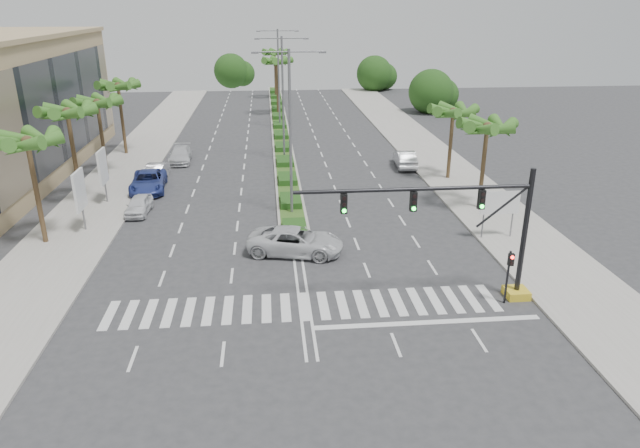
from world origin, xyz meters
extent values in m
plane|color=#333335|center=(0.00, 0.00, 0.00)|extent=(160.00, 160.00, 0.00)
cube|color=gray|center=(15.20, 20.00, 0.07)|extent=(6.00, 120.00, 0.15)
cube|color=gray|center=(-15.20, 20.00, 0.07)|extent=(6.00, 120.00, 0.15)
cube|color=gray|center=(0.00, 45.00, 0.10)|extent=(2.20, 75.00, 0.20)
cube|color=#33551D|center=(0.00, 45.00, 0.22)|extent=(1.80, 75.00, 0.04)
cube|color=gold|center=(11.50, 0.00, 0.23)|extent=(1.20, 1.20, 0.45)
cylinder|color=black|center=(11.50, 0.00, 3.70)|extent=(0.28, 0.28, 7.00)
cylinder|color=black|center=(5.50, 0.00, 6.30)|extent=(12.00, 0.20, 0.20)
cylinder|color=black|center=(10.10, 0.00, 5.20)|extent=(2.53, 0.12, 2.15)
cube|color=black|center=(9.00, 0.00, 5.65)|extent=(0.32, 0.24, 1.00)
cylinder|color=#19E533|center=(9.00, -0.14, 5.33)|extent=(0.20, 0.06, 0.20)
cube|color=black|center=(5.50, 0.00, 5.65)|extent=(0.32, 0.24, 1.00)
cylinder|color=#19E533|center=(5.50, -0.14, 5.33)|extent=(0.20, 0.06, 0.20)
cube|color=black|center=(2.00, 0.00, 5.65)|extent=(0.32, 0.24, 1.00)
cylinder|color=#19E533|center=(2.00, -0.14, 5.33)|extent=(0.20, 0.06, 0.20)
cylinder|color=black|center=(10.60, -0.60, 1.50)|extent=(0.12, 0.12, 3.00)
cube|color=black|center=(10.60, -0.75, 2.60)|extent=(0.28, 0.22, 0.65)
cylinder|color=red|center=(10.60, -0.88, 2.78)|extent=(0.18, 0.05, 0.18)
cylinder|color=slate|center=(12.50, 8.00, 1.40)|extent=(0.10, 0.10, 2.80)
cylinder|color=slate|center=(14.50, 8.00, 1.40)|extent=(0.10, 0.10, 2.80)
cube|color=#0C6638|center=(13.50, 8.00, 2.60)|extent=(2.60, 0.08, 1.50)
cube|color=white|center=(13.50, 7.95, 2.60)|extent=(2.70, 0.02, 1.60)
cylinder|color=slate|center=(-14.50, 12.00, 1.40)|extent=(0.12, 0.12, 2.80)
cube|color=white|center=(-14.50, 12.00, 3.00)|extent=(0.18, 2.10, 2.70)
cube|color=#D8594C|center=(-14.50, 12.00, 3.00)|extent=(0.12, 2.00, 2.60)
cylinder|color=slate|center=(-14.50, 18.00, 1.40)|extent=(0.12, 0.12, 2.80)
cube|color=white|center=(-14.50, 18.00, 3.00)|extent=(0.18, 2.10, 2.70)
cube|color=#D8594C|center=(-14.50, 18.00, 3.00)|extent=(0.12, 2.00, 2.60)
cylinder|color=brown|center=(-16.50, 10.00, 3.50)|extent=(0.32, 0.32, 7.00)
sphere|color=brown|center=(-16.50, 10.00, 6.90)|extent=(0.70, 0.70, 0.70)
cone|color=#2E5F1E|center=(-15.40, 10.00, 6.80)|extent=(0.90, 3.62, 1.50)
cone|color=#2E5F1E|center=(-15.81, 10.86, 6.80)|extent=(3.39, 2.96, 1.50)
cone|color=#2E5F1E|center=(-16.74, 11.07, 6.80)|extent=(3.73, 1.68, 1.50)
cone|color=#2E5F1E|center=(-17.49, 10.48, 6.80)|extent=(2.38, 3.65, 1.50)
cone|color=#2E5F1E|center=(-17.49, 9.52, 6.80)|extent=(2.38, 3.65, 1.50)
cone|color=#2E5F1E|center=(-16.74, 8.93, 6.80)|extent=(3.73, 1.68, 1.50)
cone|color=#2E5F1E|center=(-15.81, 9.14, 6.80)|extent=(3.39, 2.96, 1.50)
cylinder|color=brown|center=(-16.50, 18.00, 3.70)|extent=(0.32, 0.32, 7.40)
sphere|color=brown|center=(-16.50, 18.00, 7.30)|extent=(0.70, 0.70, 0.70)
cone|color=#2E5F1E|center=(-15.40, 18.00, 7.20)|extent=(0.90, 3.62, 1.50)
cone|color=#2E5F1E|center=(-15.81, 18.86, 7.20)|extent=(3.39, 2.96, 1.50)
cone|color=#2E5F1E|center=(-16.74, 19.07, 7.20)|extent=(3.73, 1.68, 1.50)
cone|color=#2E5F1E|center=(-17.49, 18.48, 7.20)|extent=(2.38, 3.65, 1.50)
cone|color=#2E5F1E|center=(-17.49, 17.52, 7.20)|extent=(2.38, 3.65, 1.50)
cone|color=#2E5F1E|center=(-16.74, 16.93, 7.20)|extent=(3.73, 1.68, 1.50)
cone|color=#2E5F1E|center=(-15.81, 17.14, 7.20)|extent=(3.39, 2.96, 1.50)
cylinder|color=brown|center=(-16.50, 26.00, 3.40)|extent=(0.32, 0.32, 6.80)
sphere|color=brown|center=(-16.50, 26.00, 6.70)|extent=(0.70, 0.70, 0.70)
cone|color=#2E5F1E|center=(-15.40, 26.00, 6.60)|extent=(0.90, 3.62, 1.50)
cone|color=#2E5F1E|center=(-15.81, 26.86, 6.60)|extent=(3.39, 2.96, 1.50)
cone|color=#2E5F1E|center=(-16.74, 27.07, 6.60)|extent=(3.73, 1.68, 1.50)
cone|color=#2E5F1E|center=(-17.49, 26.48, 6.60)|extent=(2.38, 3.65, 1.50)
cone|color=#2E5F1E|center=(-17.49, 25.52, 6.60)|extent=(2.38, 3.65, 1.50)
cone|color=#2E5F1E|center=(-16.74, 24.93, 6.60)|extent=(3.73, 1.68, 1.50)
cone|color=#2E5F1E|center=(-15.81, 25.14, 6.60)|extent=(3.39, 2.96, 1.50)
cylinder|color=brown|center=(-16.50, 34.00, 3.60)|extent=(0.32, 0.32, 7.20)
sphere|color=brown|center=(-16.50, 34.00, 7.10)|extent=(0.70, 0.70, 0.70)
cone|color=#2E5F1E|center=(-15.40, 34.00, 7.00)|extent=(0.90, 3.62, 1.50)
cone|color=#2E5F1E|center=(-15.81, 34.86, 7.00)|extent=(3.39, 2.96, 1.50)
cone|color=#2E5F1E|center=(-16.74, 35.07, 7.00)|extent=(3.73, 1.68, 1.50)
cone|color=#2E5F1E|center=(-17.49, 34.48, 7.00)|extent=(2.38, 3.65, 1.50)
cone|color=#2E5F1E|center=(-17.49, 33.52, 7.00)|extent=(2.38, 3.65, 1.50)
cone|color=#2E5F1E|center=(-16.74, 32.93, 7.00)|extent=(3.73, 1.68, 1.50)
cone|color=#2E5F1E|center=(-15.81, 33.14, 7.00)|extent=(3.39, 2.96, 1.50)
cylinder|color=brown|center=(14.50, 14.00, 3.25)|extent=(0.32, 0.32, 6.50)
sphere|color=brown|center=(14.50, 14.00, 6.40)|extent=(0.70, 0.70, 0.70)
cone|color=#2E5F1E|center=(15.60, 14.00, 6.30)|extent=(0.90, 3.62, 1.50)
cone|color=#2E5F1E|center=(15.19, 14.86, 6.30)|extent=(3.39, 2.96, 1.50)
cone|color=#2E5F1E|center=(14.26, 15.07, 6.30)|extent=(3.73, 1.68, 1.50)
cone|color=#2E5F1E|center=(13.51, 14.48, 6.30)|extent=(2.38, 3.65, 1.50)
cone|color=#2E5F1E|center=(13.51, 13.52, 6.30)|extent=(2.38, 3.65, 1.50)
cone|color=#2E5F1E|center=(14.26, 12.93, 6.30)|extent=(3.73, 1.68, 1.50)
cone|color=#2E5F1E|center=(15.19, 13.14, 6.30)|extent=(3.39, 2.96, 1.50)
cylinder|color=brown|center=(14.50, 22.00, 3.10)|extent=(0.32, 0.32, 6.20)
sphere|color=brown|center=(14.50, 22.00, 6.10)|extent=(0.70, 0.70, 0.70)
cone|color=#2E5F1E|center=(15.60, 22.00, 6.00)|extent=(0.90, 3.62, 1.50)
cone|color=#2E5F1E|center=(15.19, 22.86, 6.00)|extent=(3.39, 2.96, 1.50)
cone|color=#2E5F1E|center=(14.26, 23.07, 6.00)|extent=(3.73, 1.68, 1.50)
cone|color=#2E5F1E|center=(13.51, 22.48, 6.00)|extent=(2.38, 3.65, 1.50)
cone|color=#2E5F1E|center=(13.51, 21.52, 6.00)|extent=(2.38, 3.65, 1.50)
cone|color=#2E5F1E|center=(14.26, 20.93, 6.00)|extent=(3.73, 1.68, 1.50)
cone|color=#2E5F1E|center=(15.19, 21.14, 6.00)|extent=(3.39, 2.96, 1.50)
cylinder|color=brown|center=(0.00, 55.00, 3.75)|extent=(0.32, 0.32, 7.50)
sphere|color=brown|center=(0.00, 55.00, 7.40)|extent=(0.70, 0.70, 0.70)
cone|color=#2E5F1E|center=(1.10, 55.00, 7.30)|extent=(0.90, 3.62, 1.50)
cone|color=#2E5F1E|center=(0.69, 55.86, 7.30)|extent=(3.39, 2.96, 1.50)
cone|color=#2E5F1E|center=(-0.24, 56.07, 7.30)|extent=(3.73, 1.68, 1.50)
cone|color=#2E5F1E|center=(-0.99, 55.48, 7.30)|extent=(2.38, 3.65, 1.50)
cone|color=#2E5F1E|center=(-0.99, 54.52, 7.30)|extent=(2.38, 3.65, 1.50)
cone|color=#2E5F1E|center=(-0.24, 53.93, 7.30)|extent=(3.73, 1.68, 1.50)
cone|color=#2E5F1E|center=(0.69, 54.14, 7.30)|extent=(3.39, 2.96, 1.50)
cylinder|color=brown|center=(0.00, 70.00, 3.75)|extent=(0.32, 0.32, 7.50)
sphere|color=brown|center=(0.00, 70.00, 7.40)|extent=(0.70, 0.70, 0.70)
cone|color=#2E5F1E|center=(1.10, 70.00, 7.30)|extent=(0.90, 3.62, 1.50)
cone|color=#2E5F1E|center=(0.69, 70.86, 7.30)|extent=(3.39, 2.96, 1.50)
cone|color=#2E5F1E|center=(-0.24, 71.07, 7.30)|extent=(3.73, 1.68, 1.50)
cone|color=#2E5F1E|center=(-0.99, 70.48, 7.30)|extent=(2.38, 3.65, 1.50)
cone|color=#2E5F1E|center=(-0.99, 69.52, 7.30)|extent=(2.38, 3.65, 1.50)
cone|color=#2E5F1E|center=(-0.24, 68.93, 7.30)|extent=(3.73, 1.68, 1.50)
cone|color=#2E5F1E|center=(0.69, 69.14, 7.30)|extent=(3.39, 2.96, 1.50)
cylinder|color=slate|center=(0.00, 14.00, 6.00)|extent=(0.20, 0.20, 12.00)
cylinder|color=slate|center=(-1.20, 14.00, 11.80)|extent=(2.40, 0.10, 0.10)
cylinder|color=slate|center=(1.20, 14.00, 11.80)|extent=(2.40, 0.10, 0.10)
cube|color=slate|center=(-2.30, 14.00, 11.75)|extent=(0.50, 0.25, 0.12)
cube|color=slate|center=(2.30, 14.00, 11.75)|extent=(0.50, 0.25, 0.12)
cylinder|color=slate|center=(0.00, 30.00, 6.00)|extent=(0.20, 0.20, 12.00)
cylinder|color=slate|center=(-1.20, 30.00, 11.80)|extent=(2.40, 0.10, 0.10)
cylinder|color=slate|center=(1.20, 30.00, 11.80)|extent=(2.40, 0.10, 0.10)
cube|color=slate|center=(-2.30, 30.00, 11.75)|extent=(0.50, 0.25, 0.12)
cube|color=slate|center=(2.30, 30.00, 11.75)|extent=(0.50, 0.25, 0.12)
cylinder|color=slate|center=(0.00, 46.00, 6.00)|extent=(0.20, 0.20, 12.00)
cylinder|color=slate|center=(-1.20, 46.00, 11.80)|extent=(2.40, 0.10, 0.10)
cylinder|color=slate|center=(1.20, 46.00, 11.80)|extent=(2.40, 0.10, 0.10)
cube|color=slate|center=(-2.30, 46.00, 11.75)|extent=(0.50, 0.25, 0.12)
cube|color=slate|center=(2.30, 46.00, 11.75)|extent=(0.50, 0.25, 0.12)
imported|color=silver|center=(-11.48, 15.33, 0.67)|extent=(1.74, 3.99, 1.34)
imported|color=#B8B8BD|center=(-11.71, 23.86, 0.75)|extent=(2.00, 4.66, 1.49)
imported|color=#2E3D8C|center=(-11.80, 21.00, 0.83)|extent=(3.23, 6.15, 1.65)
imported|color=silver|center=(-10.37, 30.36, 0.74)|extent=(2.30, 5.17, 1.47)
imported|color=silver|center=(-0.09, 6.86, 0.84)|extent=(6.52, 4.12, 1.68)
imported|color=silver|center=(11.56, 26.36, 0.82)|extent=(2.12, 5.10, 1.64)
camera|label=1|loc=(-1.66, -26.30, 14.88)|focal=32.00mm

